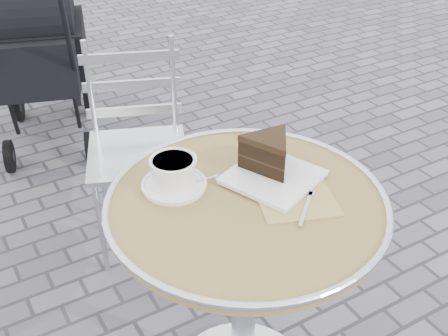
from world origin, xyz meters
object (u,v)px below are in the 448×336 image
bistro_chair (135,123)px  cafe_table (245,250)px  cappuccino_set (174,175)px  baby_stroller (41,62)px  cake_plate_set (271,158)px

bistro_chair → cafe_table: bearing=-71.6°
cappuccino_set → baby_stroller: size_ratio=0.19×
cake_plate_set → bistro_chair: size_ratio=0.43×
cafe_table → cake_plate_set: bearing=29.6°
bistro_chair → cappuccino_set: bearing=-82.1°
cafe_table → baby_stroller: bearing=92.0°
cafe_table → bistro_chair: bearing=87.0°
cafe_table → baby_stroller: (-0.07, 1.89, -0.14)m
cafe_table → cake_plate_set: (0.11, 0.06, 0.22)m
cappuccino_set → baby_stroller: 1.78m
cafe_table → baby_stroller: baby_stroller is taller
baby_stroller → cafe_table: bearing=-70.0°
bistro_chair → baby_stroller: size_ratio=0.84×
bistro_chair → cake_plate_set: bearing=-63.9°
cafe_table → baby_stroller: 1.89m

